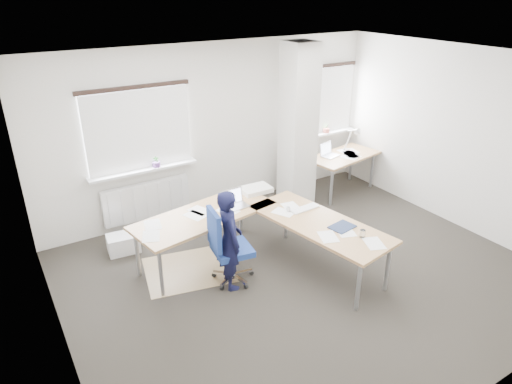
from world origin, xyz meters
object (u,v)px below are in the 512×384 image
task_chair (230,261)px  person (229,240)px  desk_side (343,157)px  desk_main (263,219)px

task_chair → person: bearing=-106.3°
desk_side → person: (-3.19, -1.48, -0.01)m
desk_main → person: size_ratio=2.10×
desk_main → task_chair: 0.74m
task_chair → desk_main: bearing=21.3°
person → desk_side: bearing=-52.9°
desk_side → desk_main: bearing=-163.5°
desk_main → desk_side: size_ratio=1.88×
desk_side → task_chair: size_ratio=1.40×
desk_main → task_chair: bearing=-177.0°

